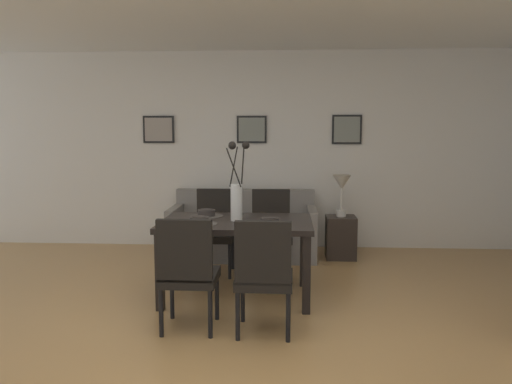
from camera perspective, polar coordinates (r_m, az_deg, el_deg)
ground_plane at (r=3.94m, az=-3.04°, el=-16.78°), size 9.00×9.00×0.00m
back_wall_panel at (r=6.84m, az=-0.06°, el=4.71°), size 9.00×0.10×2.60m
dining_table at (r=4.77m, az=-2.18°, el=-4.28°), size 1.40×0.90×0.74m
dining_chair_near_left at (r=4.04m, az=-7.66°, el=-8.51°), size 0.44×0.44×0.92m
dining_chair_near_right at (r=5.66m, az=-4.65°, el=-3.90°), size 0.45×0.45×0.92m
dining_chair_far_left at (r=3.93m, az=0.88°, el=-8.86°), size 0.45×0.45×0.92m
dining_chair_far_right at (r=5.61m, az=1.70°, el=-3.99°), size 0.46×0.46×0.92m
centerpiece_vase at (r=4.71m, az=-2.19°, el=0.18°), size 0.21×0.23×0.73m
placemat_near_left at (r=4.60m, az=-6.35°, el=-3.57°), size 0.32×0.32×0.01m
bowl_near_left at (r=4.59m, az=-6.36°, el=-3.11°), size 0.17×0.17×0.07m
placemat_near_right at (r=4.99m, az=-5.57°, el=-2.71°), size 0.32×0.32×0.01m
bowl_near_right at (r=4.98m, az=-5.57°, el=-2.29°), size 0.17×0.17×0.07m
placemat_far_left at (r=4.54m, az=1.53°, el=-3.68°), size 0.32×0.32×0.01m
bowl_far_left at (r=4.53m, az=1.53°, el=-3.22°), size 0.17×0.17×0.07m
sofa at (r=6.43m, az=-1.40°, el=-4.63°), size 1.80×0.84×0.80m
side_table at (r=6.37m, az=9.46°, el=-5.02°), size 0.36×0.36×0.52m
table_lamp at (r=6.27m, az=9.58°, el=0.64°), size 0.22×0.22×0.51m
framed_picture_left at (r=6.96m, az=-10.86°, el=6.90°), size 0.42×0.03×0.36m
framed_picture_center at (r=6.77m, az=-0.48°, el=7.02°), size 0.39×0.03×0.36m
framed_picture_right at (r=6.80m, az=10.15°, el=6.91°), size 0.38×0.03×0.38m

